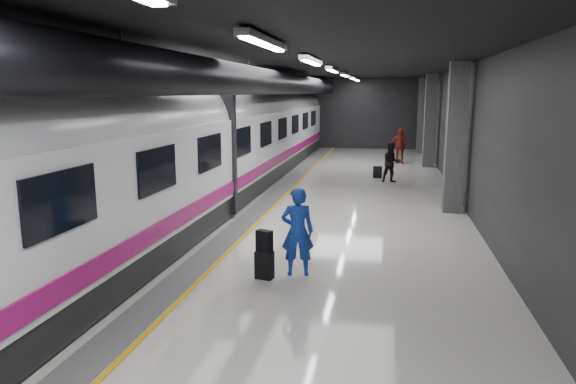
{
  "coord_description": "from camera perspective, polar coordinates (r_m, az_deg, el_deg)",
  "views": [
    {
      "loc": [
        2.55,
        -14.11,
        3.6
      ],
      "look_at": [
        0.25,
        -2.27,
        1.27
      ],
      "focal_mm": 32.0,
      "sensor_mm": 36.0,
      "label": 1
    }
  ],
  "objects": [
    {
      "name": "suitcase_main",
      "position": [
        10.19,
        -2.64,
        -8.09
      ],
      "size": [
        0.38,
        0.28,
        0.56
      ],
      "primitive_type": "cube",
      "rotation": [
        0.0,
        0.0,
        -0.2
      ],
      "color": "black",
      "rests_on": "ground"
    },
    {
      "name": "traveler_far_a",
      "position": [
        21.29,
        11.42,
        3.21
      ],
      "size": [
        0.93,
        0.8,
        1.62
      ],
      "primitive_type": "imported",
      "rotation": [
        0.0,
        0.0,
        0.27
      ],
      "color": "black",
      "rests_on": "ground"
    },
    {
      "name": "traveler_far_b",
      "position": [
        27.28,
        12.32,
        5.05
      ],
      "size": [
        1.09,
        0.5,
        1.82
      ],
      "primitive_type": "imported",
      "rotation": [
        0.0,
        0.0,
        -0.05
      ],
      "color": "#9C2916",
      "rests_on": "ground"
    },
    {
      "name": "ground",
      "position": [
        14.78,
        0.73,
        -3.15
      ],
      "size": [
        40.0,
        40.0,
        0.0
      ],
      "primitive_type": "plane",
      "color": "silver",
      "rests_on": "ground"
    },
    {
      "name": "traveler_main",
      "position": [
        10.21,
        1.05,
        -4.41
      ],
      "size": [
        0.74,
        0.57,
        1.79
      ],
      "primitive_type": "imported",
      "rotation": [
        0.0,
        0.0,
        3.37
      ],
      "color": "blue",
      "rests_on": "ground"
    },
    {
      "name": "platform_hall",
      "position": [
        15.33,
        0.34,
        10.72
      ],
      "size": [
        10.02,
        40.02,
        4.51
      ],
      "color": "black",
      "rests_on": "ground"
    },
    {
      "name": "train",
      "position": [
        15.33,
        -11.32,
        5.01
      ],
      "size": [
        3.05,
        38.0,
        4.05
      ],
      "color": "black",
      "rests_on": "ground"
    },
    {
      "name": "suitcase_far",
      "position": [
        22.44,
        9.92,
        2.2
      ],
      "size": [
        0.38,
        0.29,
        0.5
      ],
      "primitive_type": "cube",
      "rotation": [
        0.0,
        0.0,
        -0.23
      ],
      "color": "black",
      "rests_on": "ground"
    },
    {
      "name": "shoulder_bag",
      "position": [
        10.06,
        -2.65,
        -5.43
      ],
      "size": [
        0.35,
        0.27,
        0.42
      ],
      "primitive_type": "cube",
      "rotation": [
        0.0,
        0.0,
        -0.38
      ],
      "color": "black",
      "rests_on": "suitcase_main"
    }
  ]
}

